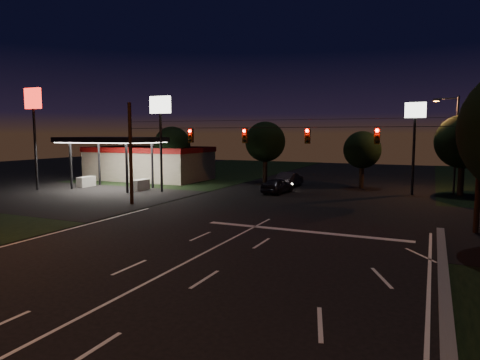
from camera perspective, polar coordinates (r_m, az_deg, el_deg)
The scene contains 17 objects.
ground at distance 16.36m, azimuth -13.95°, elevation -13.98°, with size 140.00×140.00×0.00m, color black.
cross_street_left at distance 41.14m, azimuth -22.09°, elevation -2.08°, with size 20.00×16.00×0.02m, color black.
stop_bar at distance 25.04m, azimuth 8.43°, elevation -6.76°, with size 12.00×0.50×0.01m, color silver.
utility_pole_right at distance 27.66m, azimuth 28.89°, elevation -6.25°, with size 0.30×0.30×9.00m, color black.
utility_pole_left at distance 35.03m, azimuth -14.20°, elevation -3.18°, with size 0.28×0.28×8.00m, color black.
signal_span at distance 28.62m, azimuth 4.71°, elevation 6.00°, with size 24.00×0.40×1.56m.
gas_station at distance 52.89m, azimuth -12.27°, elevation 2.57°, with size 14.20×16.10×5.25m.
pole_sign_left_near at distance 41.42m, azimuth -10.56°, elevation 8.01°, with size 2.20×0.30×9.10m.
pole_sign_left_far at distance 46.61m, azimuth -25.82°, elevation 8.07°, with size 2.00×0.30×10.00m.
pole_sign_right at distance 42.03m, azimuth 22.28°, elevation 6.62°, with size 1.80×0.30×8.40m.
street_light_right_far at distance 44.02m, azimuth 26.55°, elevation 5.09°, with size 2.20×0.35×9.00m.
tree_far_a at distance 50.36m, azimuth -8.94°, elevation 4.60°, with size 4.20×4.20×6.42m.
tree_far_b at distance 49.37m, azimuth 3.46°, elevation 5.05°, with size 4.60×4.60×6.98m.
tree_far_c at distance 45.61m, azimuth 16.03°, elevation 3.83°, with size 3.80×3.80×5.86m.
tree_far_d at distance 43.19m, azimuth 27.61°, elevation 4.48°, with size 4.80×4.80×7.30m.
car_oncoming_a at distance 40.38m, azimuth 5.00°, elevation -0.74°, with size 1.72×4.29×1.46m, color black.
car_oncoming_b at distance 45.59m, azimuth 6.61°, elevation 0.08°, with size 1.63×4.67×1.54m, color black.
Camera 1 is at (9.62, -11.99, 5.59)m, focal length 32.00 mm.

